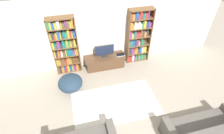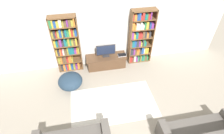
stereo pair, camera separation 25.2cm
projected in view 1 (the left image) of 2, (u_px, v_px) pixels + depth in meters
wall_back at (104, 32)px, 6.05m from camera, size 8.80×0.06×2.60m
bookshelf_left at (65, 46)px, 5.82m from camera, size 0.87×0.30×2.08m
bookshelf_right at (138, 37)px, 6.32m from camera, size 0.87×0.30×2.08m
tv_stand at (105, 62)px, 6.50m from camera, size 1.47×0.53×0.46m
television at (104, 51)px, 6.21m from camera, size 0.69×0.16×0.47m
laptop at (120, 55)px, 6.42m from camera, size 0.32×0.20×0.03m
area_rug at (115, 103)px, 5.35m from camera, size 2.55×1.43×0.02m
couch_right_sofa at (203, 131)px, 4.35m from camera, size 1.93×0.82×0.84m
beanbag_ottoman at (70, 83)px, 5.65m from camera, size 0.79×0.79×0.49m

